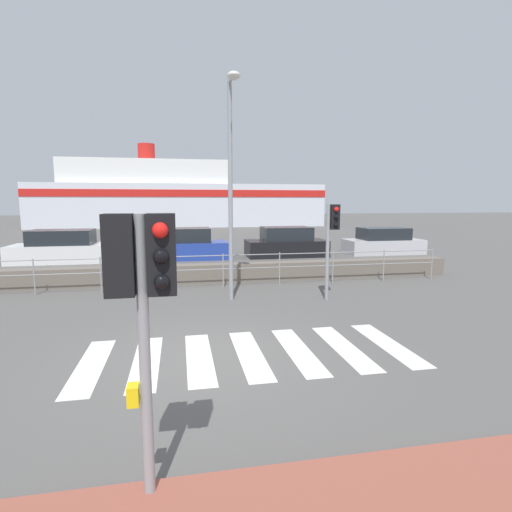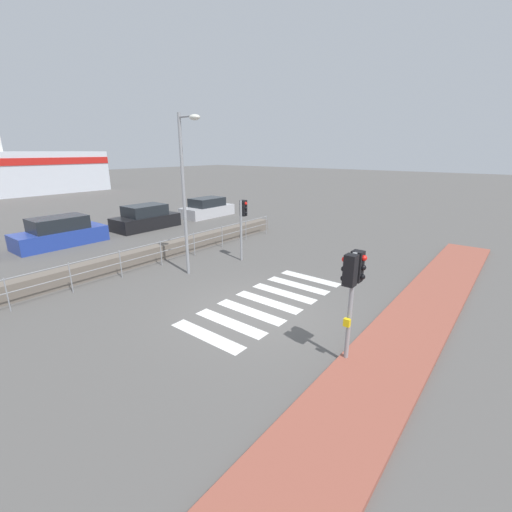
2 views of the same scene
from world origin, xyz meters
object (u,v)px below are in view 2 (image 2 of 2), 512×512
Objects in this scene: parked_car_silver at (207,208)px; traffic_light_near at (353,279)px; streetlamp at (186,179)px; parked_car_black at (146,218)px; traffic_light_far at (243,217)px; parked_car_blue at (60,233)px.

traffic_light_near is at bearing -124.43° from parked_car_silver.
traffic_light_near is 19.22m from parked_car_silver.
streetlamp is 9.91m from parked_car_black.
traffic_light_near reaches higher than parked_car_black.
traffic_light_far is 0.66× the size of parked_car_black.
parked_car_silver is at bearing 55.57° from traffic_light_near.
traffic_light_near is 0.65× the size of parked_car_silver.
traffic_light_near is at bearing -109.41° from parked_car_black.
parked_car_black is at bearing 180.00° from parked_car_silver.
traffic_light_far is 11.10m from parked_car_silver.
parked_car_black is at bearing 65.80° from streetlamp.
streetlamp is at bearing 76.69° from traffic_light_near.
traffic_light_far is 9.86m from parked_car_blue.
parked_car_blue is at bearing 180.00° from parked_car_silver.
streetlamp reaches higher than traffic_light_far.
parked_car_silver is at bearing -0.00° from parked_car_blue.
parked_car_blue is (-3.93, 8.95, -1.32)m from traffic_light_far.
parked_car_black reaches higher than parked_car_silver.
traffic_light_near is 0.62× the size of parked_car_blue.
parked_car_blue reaches higher than parked_car_black.
parked_car_silver is (5.27, -0.00, -0.04)m from parked_car_black.
traffic_light_far is at bearing -7.30° from streetlamp.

